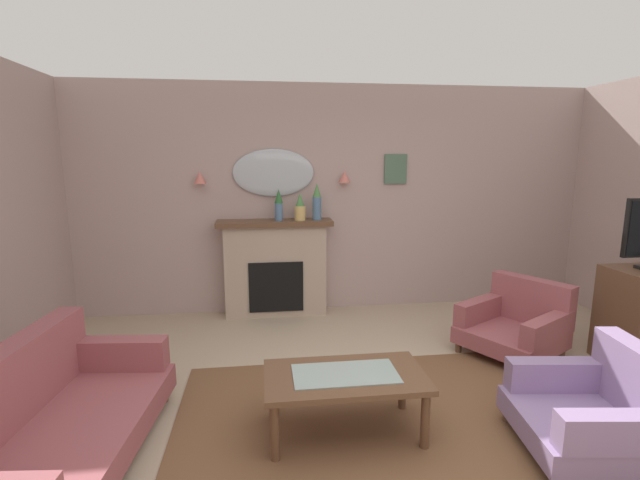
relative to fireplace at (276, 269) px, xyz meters
The scene contains 15 objects.
floor 2.97m from the fireplace, 74.22° to the right, with size 7.31×6.93×0.10m, color tan.
wall_back 1.15m from the fireplace, 15.70° to the left, with size 7.31×0.10×2.76m, color #B29993.
patterned_rug 2.77m from the fireplace, 73.07° to the right, with size 3.20×2.40×0.01m, color brown.
fireplace is the anchor object (origin of this frame).
mantel_vase_right 0.78m from the fireplace, 29.53° to the right, with size 0.10×0.10×0.37m.
mantel_vase_left 0.79m from the fireplace, ahead, with size 0.13×0.13×0.33m.
mantel_vase_centre 0.94m from the fireplace, ahead, with size 0.10×0.10×0.43m.
wall_mirror 1.15m from the fireplace, 90.00° to the left, with size 0.96×0.06×0.56m, color #B2BCC6.
wall_sconce_left 1.38m from the fireplace, behind, with size 0.14×0.14×0.14m, color #D17066.
wall_sconce_right 1.38m from the fireplace, ahead, with size 0.14×0.14×0.14m, color #D17066.
framed_picture 1.91m from the fireplace, ahead, with size 0.28×0.03×0.36m, color #4C6B56.
coffee_table 2.53m from the fireplace, 81.05° to the right, with size 1.10×0.60×0.45m.
floral_couch 3.02m from the fireplace, 119.36° to the right, with size 1.03×1.79×0.76m.
armchair_beside_couch 3.52m from the fireplace, 55.81° to the right, with size 0.91×0.90×0.71m.
armchair_in_corner 2.71m from the fireplace, 31.48° to the right, with size 1.11×1.10×0.71m.
Camera 1 is at (-0.93, -2.50, 1.90)m, focal length 25.30 mm.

